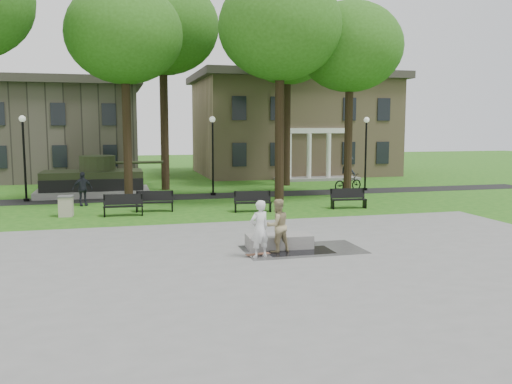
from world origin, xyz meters
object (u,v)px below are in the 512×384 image
(cyclist, at_px, (348,176))
(park_bench_0, at_px, (123,205))
(trash_bin, at_px, (66,206))
(friend_watching, at_px, (277,226))
(concrete_block, at_px, (279,241))
(skateboarder, at_px, (259,229))

(cyclist, relative_size, park_bench_0, 1.27)
(cyclist, relative_size, trash_bin, 2.41)
(friend_watching, height_order, trash_bin, friend_watching)
(concrete_block, relative_size, park_bench_0, 1.21)
(skateboarder, relative_size, park_bench_0, 1.01)
(concrete_block, distance_m, skateboarder, 1.68)
(skateboarder, bearing_deg, concrete_block, -150.46)
(concrete_block, xyz_separation_m, park_bench_0, (-5.02, 8.33, 0.28))
(skateboarder, xyz_separation_m, cyclist, (10.16, 15.87, 0.01))
(friend_watching, bearing_deg, concrete_block, -126.01)
(concrete_block, xyz_separation_m, trash_bin, (-7.58, 8.79, 0.24))
(concrete_block, distance_m, cyclist, 17.33)
(cyclist, bearing_deg, concrete_block, 132.14)
(concrete_block, height_order, friend_watching, friend_watching)
(trash_bin, bearing_deg, friend_watching, -51.98)
(cyclist, distance_m, park_bench_0, 15.54)
(park_bench_0, bearing_deg, trash_bin, 171.97)
(friend_watching, xyz_separation_m, park_bench_0, (-4.77, 8.93, -0.38))
(concrete_block, bearing_deg, trash_bin, 130.79)
(park_bench_0, bearing_deg, skateboarder, -65.06)
(friend_watching, bearing_deg, trash_bin, -65.63)
(skateboarder, distance_m, trash_bin, 11.94)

